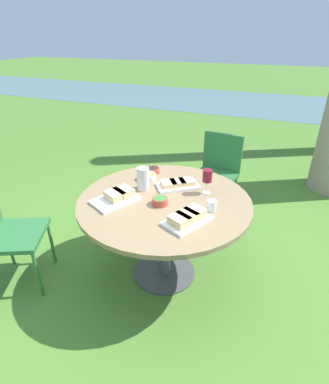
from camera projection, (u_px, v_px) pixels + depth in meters
ground_plane at (164, 272)px, 2.62m from camera, size 40.00×40.00×0.00m
river_strip at (262, 104)px, 8.80m from camera, size 40.00×3.66×0.01m
dining_table at (165, 211)px, 2.33m from camera, size 1.32×1.32×0.74m
chair_near_left at (218, 168)px, 3.33m from camera, size 0.49×0.47×0.89m
chair_near_right at (3, 228)px, 2.31m from camera, size 0.57×0.58×0.89m
water_pitcher at (143, 179)px, 2.37m from camera, size 0.11×0.10×0.19m
wine_glass at (207, 177)px, 2.29m from camera, size 0.07×0.07×0.20m
platter_bread_main at (178, 184)px, 2.44m from camera, size 0.38×0.35×0.06m
platter_charcuterie at (187, 218)px, 1.98m from camera, size 0.31×0.37×0.07m
platter_sandwich_side at (118, 196)px, 2.24m from camera, size 0.35×0.40×0.08m
bowl_fries at (148, 177)px, 2.56m from camera, size 0.15×0.15×0.05m
bowl_salad at (160, 201)px, 2.19m from camera, size 0.12×0.12×0.06m
bowl_olives at (153, 170)px, 2.68m from camera, size 0.12×0.12×0.05m
cup_water_near at (212, 206)px, 2.11m from camera, size 0.07×0.07×0.08m
handbag at (109, 198)px, 3.54m from camera, size 0.30×0.14×0.37m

